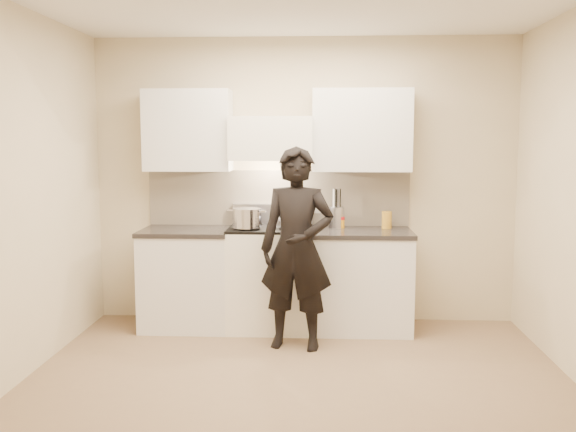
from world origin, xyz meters
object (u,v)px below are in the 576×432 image
Objects in this scene: counter_right at (361,280)px; wok at (293,212)px; stove at (271,277)px; utensil_crock at (336,216)px; person at (297,248)px.

counter_right is 0.88m from wok.
stove is 1.93× the size of wok.
wok reaches higher than counter_right.
utensil_crock reaches higher than stove.
wok is 0.41m from utensil_crock.
stove is at bearing 124.25° from person.
person is at bearing -64.79° from stove.
person reaches higher than utensil_crock.
counter_right is 2.52× the size of utensil_crock.
stove is at bearing -163.96° from utensil_crock.
stove is 0.57× the size of person.
counter_right is 0.88m from person.
person is at bearing -84.71° from wok.
counter_right is 1.85× the size of wok.
wok is at bearing -173.65° from utensil_crock.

